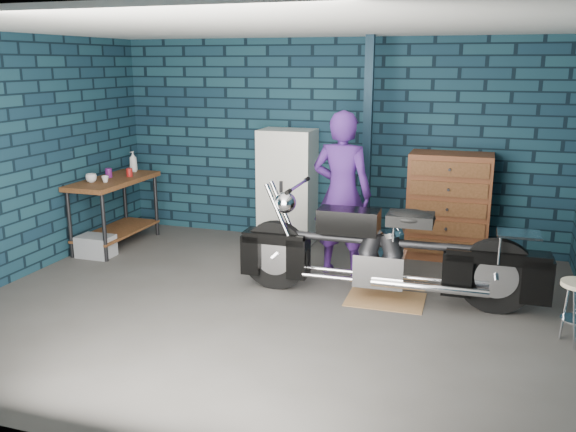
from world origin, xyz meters
name	(u,v)px	position (x,y,z in m)	size (l,w,h in m)	color
ground	(271,307)	(0.00, 0.00, 0.00)	(6.00, 6.00, 0.00)	#464341
room_walls	(288,112)	(0.00, 0.55, 1.90)	(6.02, 5.01, 2.71)	#0F2433
support_post	(367,150)	(0.55, 1.95, 1.35)	(0.10, 0.10, 2.70)	#102534
workbench	(115,212)	(-2.68, 1.37, 0.46)	(0.60, 1.40, 0.91)	brown
drip_mat	(385,299)	(1.06, 0.56, 0.00)	(0.79, 0.59, 0.01)	#8E603E
motorcycle	(388,246)	(1.06, 0.56, 0.59)	(2.66, 0.72, 1.17)	black
person	(342,194)	(0.41, 1.25, 0.94)	(0.69, 0.45, 1.88)	#3D1B68
storage_bin	(96,246)	(-2.66, 0.87, 0.14)	(0.43, 0.31, 0.27)	gray
locker	(287,187)	(-0.57, 2.23, 0.77)	(0.72, 0.51, 1.53)	silver
tool_chest	(448,206)	(1.54, 2.23, 0.66)	(0.99, 0.55, 1.31)	brown
cup_a	(91,178)	(-2.79, 1.07, 0.96)	(0.14, 0.14, 0.11)	beige
cup_b	(105,179)	(-2.63, 1.12, 0.95)	(0.09, 0.09, 0.08)	beige
mug_purple	(109,173)	(-2.78, 1.43, 0.97)	(0.09, 0.09, 0.12)	#5F1A69
mug_red	(129,172)	(-2.56, 1.57, 0.97)	(0.08, 0.08, 0.11)	maroon
bottle	(133,161)	(-2.71, 1.91, 1.05)	(0.11, 0.11, 0.28)	gray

